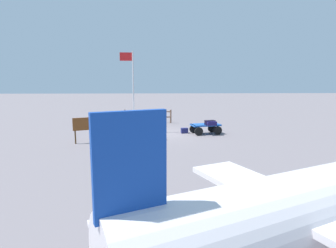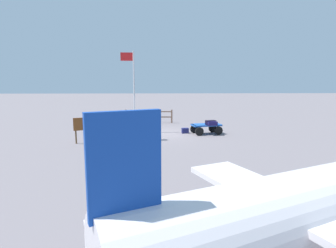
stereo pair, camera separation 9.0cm
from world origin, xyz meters
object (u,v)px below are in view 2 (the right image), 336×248
worker_lead (116,129)px  airplane_near (305,210)px  signboard (84,126)px  suitcase_olive (211,123)px  suitcase_grey (212,123)px  worker_trailing (151,123)px  luggage_cart (206,127)px  suitcase_dark (185,131)px  flagpole (133,86)px

worker_lead → airplane_near: airplane_near is taller
worker_lead → signboard: worker_lead is taller
suitcase_olive → worker_lead: bearing=35.2°
suitcase_grey → signboard: size_ratio=0.46×
suitcase_grey → worker_trailing: 4.08m
suitcase_olive → worker_lead: 6.64m
luggage_cart → worker_trailing: worker_trailing is taller
worker_trailing → airplane_near: 11.79m
luggage_cart → worker_trailing: size_ratio=1.18×
suitcase_dark → worker_lead: worker_lead is taller
suitcase_dark → worker_trailing: (2.21, 2.15, 0.86)m
suitcase_olive → signboard: (7.44, 2.14, 0.17)m
worker_lead → flagpole: 5.02m
suitcase_olive → flagpole: bearing=-8.7°
luggage_cart → suitcase_dark: luggage_cart is taller
worker_lead → airplane_near: (-4.68, 9.11, 0.09)m
luggage_cart → signboard: size_ratio=1.43×
worker_trailing → airplane_near: size_ratio=0.23×
luggage_cart → worker_lead: bearing=38.6°
luggage_cart → worker_lead: worker_lead is taller
luggage_cart → suitcase_dark: size_ratio=4.25×
worker_lead → suitcase_dark: bearing=-131.0°
suitcase_olive → signboard: size_ratio=0.49×
luggage_cart → suitcase_olive: (-0.24, 0.30, 0.34)m
signboard → luggage_cart: bearing=-161.3°
worker_lead → flagpole: (-0.43, -4.59, 1.99)m
worker_trailing → airplane_near: (-3.05, 11.39, 0.14)m
airplane_near → worker_trailing: bearing=-75.0°
worker_trailing → airplane_near: airplane_near is taller
luggage_cart → airplane_near: (0.49, 13.24, 0.72)m
worker_lead → signboard: bearing=-39.8°
suitcase_dark → airplane_near: (-0.84, 13.54, 1.00)m
worker_trailing → signboard: bearing=9.2°
suitcase_dark → suitcase_grey: bearing=153.5°
luggage_cart → suitcase_olive: suitcase_olive is taller
worker_trailing → worker_lead: bearing=54.4°
luggage_cart → worker_lead: 6.65m
luggage_cart → flagpole: size_ratio=0.38×
suitcase_grey → signboard: signboard is taller
suitcase_olive → suitcase_dark: 1.79m
luggage_cart → airplane_near: 13.26m
flagpole → worker_trailing: bearing=117.5°
luggage_cart → flagpole: flagpole is taller
suitcase_olive → suitcase_dark: bearing=-21.0°
suitcase_dark → suitcase_olive: bearing=159.0°
suitcase_olive → luggage_cart: bearing=-50.9°
suitcase_grey → worker_lead: 6.57m
worker_lead → worker_trailing: 2.81m
luggage_cart → worker_trailing: 4.03m
suitcase_dark → worker_lead: 5.94m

